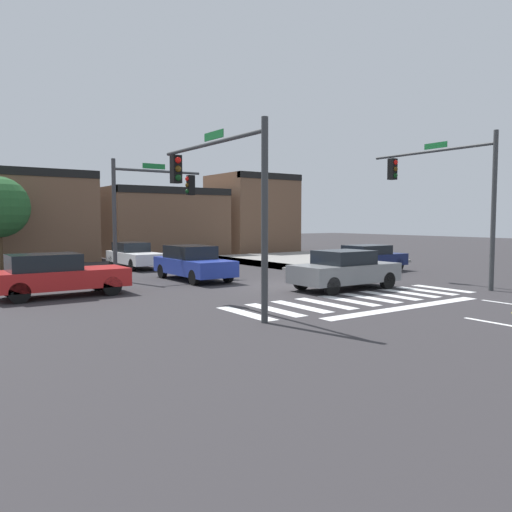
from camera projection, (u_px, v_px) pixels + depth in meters
The scene contains 12 objects.
ground_plane at pixel (279, 285), 21.02m from camera, with size 120.00×120.00×0.00m, color #302D30.
crosswalk_near at pixel (359, 299), 17.33m from camera, with size 9.76×2.63×0.01m.
curb_corner_northeast at pixel (295, 260), 33.56m from camera, with size 10.00×10.60×0.15m.
storefront_row at pixel (146, 217), 37.69m from camera, with size 24.47×6.71×6.42m.
traffic_signal_southeast at pixel (445, 183), 20.90m from camera, with size 0.32×5.95×6.07m.
traffic_signal_northwest at pixel (150, 198), 23.34m from camera, with size 4.32×0.32×5.40m.
traffic_signal_southwest at pixel (218, 183), 15.06m from camera, with size 0.32×5.92×5.36m.
car_navy at pixel (367, 258), 26.55m from camera, with size 4.36×1.84×1.39m.
car_red at pixel (57, 275), 17.84m from camera, with size 4.49×1.84×1.53m.
car_blue at pixel (193, 263), 22.79m from camera, with size 1.86×4.65×1.54m.
car_white at pixel (134, 255), 28.49m from camera, with size 1.78×4.70×1.43m.
car_gray at pixel (345, 270), 19.72m from camera, with size 4.36×1.92×1.53m.
Camera 1 is at (-12.67, -16.63, 2.72)m, focal length 35.63 mm.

